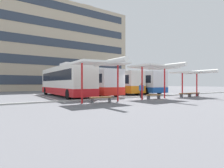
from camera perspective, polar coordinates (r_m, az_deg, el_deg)
name	(u,v)px	position (r m, az deg, el deg)	size (l,w,h in m)	color
ground_plane	(139,98)	(19.27, 8.77, -4.38)	(160.00, 160.00, 0.00)	slate
terminal_building	(54,50)	(48.80, -17.92, 10.42)	(34.99, 14.31, 23.23)	tan
coach_bus_0	(65,81)	(22.10, -14.87, 0.81)	(2.73, 12.56, 3.80)	silver
coach_bus_1	(91,83)	(24.04, -6.86, 0.29)	(3.10, 12.40, 3.46)	silver
coach_bus_2	(113,83)	(27.18, 0.48, 0.32)	(2.79, 11.15, 3.52)	silver
coach_bus_3	(135,83)	(29.08, 7.22, 0.38)	(3.73, 12.14, 3.56)	silver
lane_stripe_0	(45,97)	(21.63, -20.72, -3.88)	(0.16, 14.00, 0.01)	white
lane_stripe_1	(78,96)	(22.89, -10.71, -3.66)	(0.16, 14.00, 0.01)	white
lane_stripe_2	(106,95)	(24.75, -1.99, -3.37)	(0.16, 14.00, 0.01)	white
lane_stripe_3	(129,94)	(27.10, 5.37, -3.07)	(0.16, 14.00, 0.01)	white
lane_stripe_4	(148,93)	(29.82, 11.47, -2.78)	(0.16, 14.00, 0.01)	white
waiting_shelter_0	(103,64)	(14.25, -2.99, 6.44)	(4.33, 4.58, 3.32)	red
bench_0	(101,98)	(14.44, -3.53, -4.53)	(1.87, 0.67, 0.45)	brown
waiting_shelter_1	(156,68)	(17.91, 13.89, 5.12)	(4.15, 5.17, 3.30)	red
bench_1	(154,96)	(18.09, 13.15, -3.61)	(1.72, 0.45, 0.45)	brown
waiting_shelter_2	(192,73)	(22.22, 24.17, 3.29)	(3.82, 4.45, 2.98)	red
bench_2	(185,94)	(21.59, 22.40, -3.02)	(1.62, 0.61, 0.45)	brown
bench_3	(194,94)	(23.17, 24.60, -2.79)	(1.82, 0.45, 0.45)	brown
platform_kerb	(137,97)	(19.59, 7.91, -4.13)	(44.00, 0.24, 0.12)	#ADADA8
waiting_passenger_0	(141,90)	(19.42, 9.35, -1.76)	(0.50, 0.37, 1.54)	black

